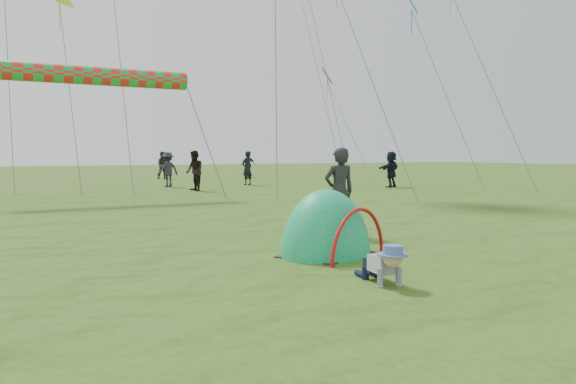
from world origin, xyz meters
TOP-DOWN VIEW (x-y plane):
  - ground at (0.00, 0.00)m, footprint 140.00×140.00m
  - crawling_toddler at (-0.88, -0.05)m, footprint 0.59×0.76m
  - popup_tent at (-0.44, 1.99)m, footprint 2.05×1.91m
  - standing_adult at (0.91, 3.62)m, footprint 0.67×0.48m
  - crowd_person_1 at (4.77, 29.06)m, footprint 0.97×0.83m
  - crowd_person_2 at (10.82, 29.49)m, footprint 1.04×0.64m
  - crowd_person_3 at (2.63, 20.90)m, footprint 1.19×0.84m
  - crowd_person_4 at (21.63, 33.86)m, footprint 0.94×0.70m
  - crowd_person_7 at (2.78, 17.48)m, footprint 0.71×0.89m
  - crowd_person_11 at (11.82, 15.46)m, footprint 1.66×1.07m
  - crowd_person_12 at (6.63, 20.48)m, footprint 0.74×0.63m
  - rainbow_tube_kite at (-1.80, 14.95)m, footprint 6.71×0.64m
  - diamond_kite_4 at (14.37, 17.11)m, footprint 1.30×1.30m
  - diamond_kite_6 at (15.20, 26.40)m, footprint 1.28×1.28m

SIDE VIEW (x-z plane):
  - ground at x=0.00m, z-range 0.00..0.00m
  - popup_tent at x=-0.44m, z-range -1.06..1.06m
  - crawling_toddler at x=-0.88m, z-range 0.00..0.53m
  - crowd_person_2 at x=10.82m, z-range 0.00..1.65m
  - crowd_person_3 at x=2.63m, z-range 0.00..1.67m
  - crowd_person_11 at x=11.82m, z-range 0.00..1.71m
  - crowd_person_1 at x=4.77m, z-range 0.00..1.72m
  - crowd_person_12 at x=6.63m, z-range 0.00..1.72m
  - crowd_person_4 at x=21.63m, z-range 0.00..1.73m
  - standing_adult at x=0.91m, z-range 0.00..1.74m
  - crowd_person_7 at x=2.78m, z-range 0.00..1.75m
  - rainbow_tube_kite at x=-1.80m, z-range 3.98..4.62m
  - diamond_kite_6 at x=15.20m, z-range 6.25..7.29m
  - diamond_kite_4 at x=14.37m, z-range 8.73..9.80m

